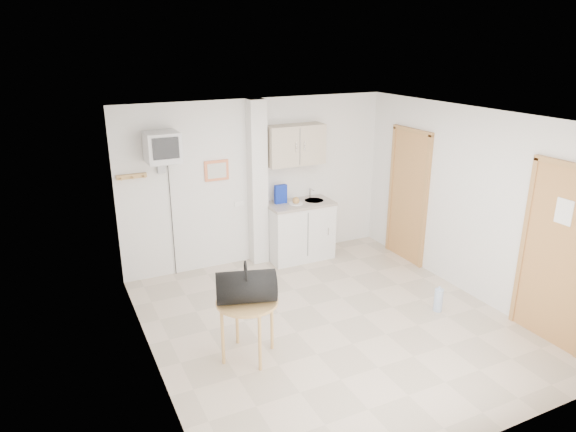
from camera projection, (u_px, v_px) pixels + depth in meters
name	position (u px, v px, depth m)	size (l,w,h in m)	color
ground	(331.00, 323.00, 6.28)	(4.50, 4.50, 0.00)	beige
room_envelope	(348.00, 199.00, 5.96)	(4.24, 4.54, 2.55)	white
kitchenette	(298.00, 209.00, 7.97)	(1.03, 0.58, 2.10)	silver
crt_television	(162.00, 148.00, 6.78)	(0.44, 0.45, 2.15)	slate
round_table	(247.00, 307.00, 5.45)	(0.66, 0.66, 0.68)	tan
duffel_bag	(246.00, 287.00, 5.34)	(0.70, 0.51, 0.46)	black
water_bottle	(438.00, 300.00, 6.53)	(0.11, 0.11, 0.34)	#A2BADB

